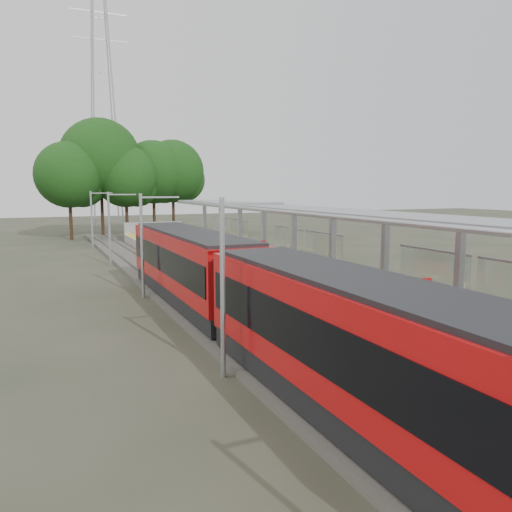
# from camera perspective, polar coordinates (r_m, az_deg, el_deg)

# --- Properties ---
(trackbed) EXTENTS (3.00, 70.00, 0.24)m
(trackbed) POSITION_cam_1_polar(r_m,az_deg,el_deg) (28.03, -9.52, -3.75)
(trackbed) COLOR #59544C
(trackbed) RESTS_ON ground
(platform) EXTENTS (6.00, 50.00, 1.00)m
(platform) POSITION_cam_1_polar(r_m,az_deg,el_deg) (29.38, -1.01, -2.36)
(platform) COLOR gray
(platform) RESTS_ON ground
(tactile_strip) EXTENTS (0.60, 50.00, 0.02)m
(tactile_strip) POSITION_cam_1_polar(r_m,az_deg,el_deg) (28.41, -5.75, -1.70)
(tactile_strip) COLOR gold
(tactile_strip) RESTS_ON platform
(end_fence) EXTENTS (6.00, 0.10, 1.20)m
(end_fence) POSITION_cam_1_polar(r_m,az_deg,el_deg) (52.95, -11.63, 3.21)
(end_fence) COLOR #9EA0A5
(end_fence) RESTS_ON platform
(train) EXTENTS (2.74, 27.60, 3.62)m
(train) POSITION_cam_1_polar(r_m,az_deg,el_deg) (17.81, -1.07, -3.94)
(train) COLOR black
(train) RESTS_ON ground
(canopy) EXTENTS (3.27, 38.00, 3.66)m
(canopy) POSITION_cam_1_polar(r_m,az_deg,el_deg) (26.24, 5.49, 4.53)
(canopy) COLOR #9EA0A5
(canopy) RESTS_ON platform
(pylon) EXTENTS (8.00, 4.00, 38.00)m
(pylon) POSITION_cam_1_polar(r_m,az_deg,el_deg) (81.39, -17.15, 16.86)
(pylon) COLOR #9EA0A5
(pylon) RESTS_ON ground
(tree_cluster) EXTENTS (20.13, 11.53, 13.61)m
(tree_cluster) POSITION_cam_1_polar(r_m,az_deg,el_deg) (61.44, -14.74, 9.62)
(tree_cluster) COLOR #382316
(tree_cluster) RESTS_ON ground
(catenary_masts) EXTENTS (2.08, 48.16, 5.40)m
(catenary_masts) POSITION_cam_1_polar(r_m,az_deg,el_deg) (26.27, -12.73, 1.56)
(catenary_masts) COLOR #9EA0A5
(catenary_masts) RESTS_ON ground
(bench_mid) EXTENTS (0.87, 1.43, 0.94)m
(bench_mid) POSITION_cam_1_polar(r_m,az_deg,el_deg) (25.41, 7.76, -1.75)
(bench_mid) COLOR #0F164D
(bench_mid) RESTS_ON platform
(bench_far) EXTENTS (0.53, 1.61, 1.09)m
(bench_far) POSITION_cam_1_polar(r_m,az_deg,el_deg) (34.69, -0.21, 0.99)
(bench_far) COLOR #0F164D
(bench_far) RESTS_ON platform
(info_pillar_near) EXTENTS (0.39, 0.39, 1.73)m
(info_pillar_near) POSITION_cam_1_polar(r_m,az_deg,el_deg) (17.56, 18.79, -5.53)
(info_pillar_near) COLOR beige
(info_pillar_near) RESTS_ON platform
(info_pillar_far) EXTENTS (0.38, 0.38, 1.67)m
(info_pillar_far) POSITION_cam_1_polar(r_m,az_deg,el_deg) (28.85, 0.79, -0.08)
(info_pillar_far) COLOR beige
(info_pillar_far) RESTS_ON platform
(litter_bin) EXTENTS (0.57, 0.57, 0.88)m
(litter_bin) POSITION_cam_1_polar(r_m,az_deg,el_deg) (19.31, 14.96, -5.14)
(litter_bin) COLOR #9EA0A5
(litter_bin) RESTS_ON platform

